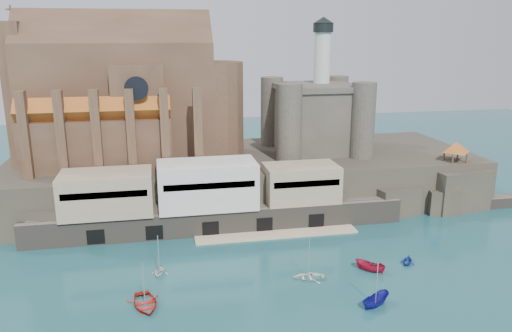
{
  "coord_description": "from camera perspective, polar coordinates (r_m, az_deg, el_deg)",
  "views": [
    {
      "loc": [
        -18.28,
        -64.79,
        35.78
      ],
      "look_at": [
        0.86,
        32.0,
        9.49
      ],
      "focal_mm": 35.0,
      "sensor_mm": 36.0,
      "label": 1
    }
  ],
  "objects": [
    {
      "name": "quay",
      "position": [
        93.1,
        -5.62,
        -3.76
      ],
      "size": [
        70.0,
        12.0,
        13.05
      ],
      "color": "#5E564B",
      "rests_on": "ground"
    },
    {
      "name": "promontory",
      "position": [
        110.13,
        -1.28,
        -1.35
      ],
      "size": [
        100.0,
        36.0,
        10.0
      ],
      "color": "#2B2620",
      "rests_on": "ground"
    },
    {
      "name": "church",
      "position": [
        107.67,
        -14.32,
        7.18
      ],
      "size": [
        47.0,
        25.93,
        30.51
      ],
      "color": "#493122",
      "rests_on": "promontory"
    },
    {
      "name": "boat_4",
      "position": [
        79.74,
        -10.96,
        -12.03
      ],
      "size": [
        3.22,
        2.4,
        3.33
      ],
      "primitive_type": "imported",
      "rotation": [
        0.0,
        0.0,
        2.9
      ],
      "color": "silver",
      "rests_on": "ground"
    },
    {
      "name": "boat_7",
      "position": [
        85.18,
        16.91,
        -10.61
      ],
      "size": [
        3.32,
        3.13,
        3.31
      ],
      "primitive_type": "imported",
      "rotation": [
        0.0,
        0.0,
        5.62
      ],
      "color": "#1A2E97",
      "rests_on": "ground"
    },
    {
      "name": "boat_0",
      "position": [
        71.87,
        -12.55,
        -15.33
      ],
      "size": [
        4.83,
        2.2,
        6.52
      ],
      "primitive_type": "imported",
      "rotation": [
        0.0,
        0.0,
        0.19
      ],
      "color": "red",
      "rests_on": "ground"
    },
    {
      "name": "pavilion",
      "position": [
        111.39,
        21.9,
        1.89
      ],
      "size": [
        6.4,
        6.4,
        5.4
      ],
      "color": "#493122",
      "rests_on": "rock_outcrop"
    },
    {
      "name": "boat_5",
      "position": [
        81.29,
        12.86,
        -11.59
      ],
      "size": [
        2.58,
        2.58,
        4.79
      ],
      "primitive_type": "imported",
      "rotation": [
        0.0,
        0.0,
        3.99
      ],
      "color": "#A4112B",
      "rests_on": "ground"
    },
    {
      "name": "boat_2",
      "position": [
        72.21,
        13.47,
        -15.23
      ],
      "size": [
        2.57,
        2.55,
        4.96
      ],
      "primitive_type": "imported",
      "rotation": [
        0.0,
        0.0,
        2.07
      ],
      "color": "navy",
      "rests_on": "ground"
    },
    {
      "name": "castle_keep",
      "position": [
        112.66,
        6.75,
        5.9
      ],
      "size": [
        21.2,
        21.2,
        29.3
      ],
      "color": "#423C34",
      "rests_on": "promontory"
    },
    {
      "name": "ground",
      "position": [
        76.23,
        4.14,
        -13.11
      ],
      "size": [
        300.0,
        300.0,
        0.0
      ],
      "primitive_type": "plane",
      "color": "#17484E",
      "rests_on": "ground"
    },
    {
      "name": "boat_6",
      "position": [
        77.58,
        6.0,
        -12.63
      ],
      "size": [
        1.64,
        3.68,
        4.97
      ],
      "primitive_type": "imported",
      "rotation": [
        0.0,
        0.0,
        4.53
      ],
      "color": "white",
      "rests_on": "ground"
    },
    {
      "name": "rock_outcrop",
      "position": [
        113.38,
        21.52,
        -2.42
      ],
      "size": [
        14.5,
        10.5,
        8.7
      ],
      "color": "#2B2620",
      "rests_on": "ground"
    }
  ]
}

